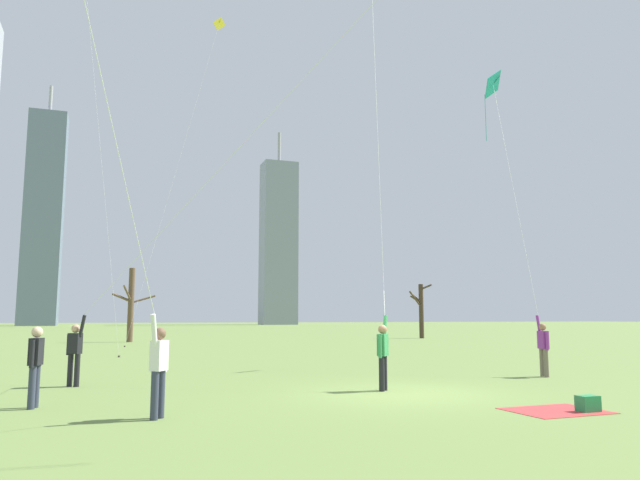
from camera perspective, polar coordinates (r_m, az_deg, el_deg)
ground_plane at (r=14.81m, az=7.89°, el=-14.32°), size 400.00×400.00×0.00m
kite_flyer_midfield_left_red at (r=16.92m, az=5.58°, el=2.57°), size 3.19×7.05×19.37m
kite_flyer_midfield_center_blue at (r=15.26m, az=-8.96°, el=5.49°), size 13.57×10.67×17.56m
kite_flyer_foreground_right_pink at (r=10.06m, az=-17.82°, el=1.12°), size 4.75×9.38×16.11m
kite_flyer_far_back_teal at (r=20.85m, az=19.37°, el=-3.26°), size 2.34×5.01×11.82m
bystander_far_off_by_trees at (r=13.55m, az=-25.51°, el=-10.49°), size 0.27×0.50×1.62m
distant_kite_drifting_left_yellow at (r=47.44m, az=-10.30°, el=17.39°), size 6.54×4.22×24.49m
picnic_spot at (r=12.95m, az=23.09°, el=-14.41°), size 1.85×1.46×0.31m
bare_tree_far_right_edge at (r=53.25m, az=9.60°, el=-6.46°), size 2.12×1.97×4.70m
bare_tree_leftmost at (r=46.72m, az=-17.60°, el=-5.83°), size 3.13×1.47×5.47m
skyline_short_annex at (r=145.51m, az=-24.87°, el=1.98°), size 7.85×6.59×54.06m
skyline_wide_slab at (r=152.43m, az=-3.98°, el=-0.24°), size 8.66×6.64×49.62m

